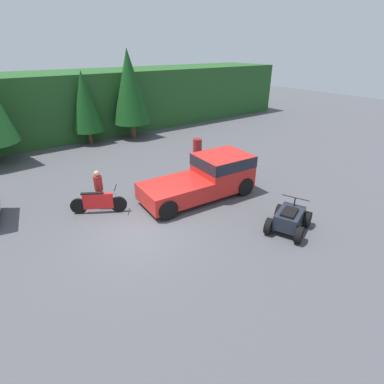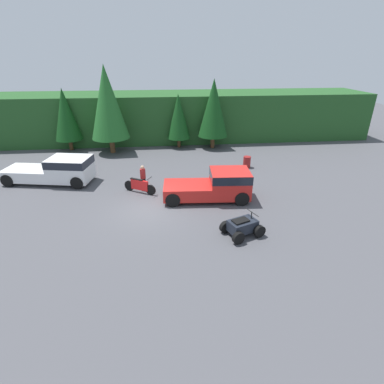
{
  "view_description": "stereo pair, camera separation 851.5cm",
  "coord_description": "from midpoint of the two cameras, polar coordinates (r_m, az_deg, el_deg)",
  "views": [
    {
      "loc": [
        -4.07,
        -8.73,
        6.34
      ],
      "look_at": [
        2.42,
        0.14,
        0.95
      ],
      "focal_mm": 28.0,
      "sensor_mm": 36.0,
      "label": 1
    },
    {
      "loc": [
        0.8,
        -15.45,
        8.25
      ],
      "look_at": [
        2.42,
        0.14,
        0.95
      ],
      "focal_mm": 28.0,
      "sensor_mm": 36.0,
      "label": 2
    }
  ],
  "objects": [
    {
      "name": "dirt_bike",
      "position": [
        16.06,
        -2.13,
        -0.15
      ],
      "size": [
        2.05,
        1.28,
        1.14
      ],
      "rotation": [
        0.0,
        0.0,
        -0.53
      ],
      "color": "black",
      "rests_on": "ground_plane"
    },
    {
      "name": "tree_mid_right",
      "position": [
        25.36,
        3.56,
        14.96
      ],
      "size": [
        2.17,
        2.17,
        4.93
      ],
      "color": "brown",
      "rests_on": "ground_plane"
    },
    {
      "name": "rider_person",
      "position": [
        16.24,
        -1.47,
        1.91
      ],
      "size": [
        0.5,
        0.5,
        1.71
      ],
      "rotation": [
        0.0,
        0.0,
        -0.71
      ],
      "color": "black",
      "rests_on": "ground_plane"
    },
    {
      "name": "pickup_truck_second",
      "position": [
        18.59,
        -20.53,
        3.45
      ],
      "size": [
        6.27,
        3.17,
        1.83
      ],
      "rotation": [
        0.0,
        0.0,
        -0.19
      ],
      "color": "white",
      "rests_on": "ground_plane"
    },
    {
      "name": "tree_left",
      "position": [
        25.81,
        -19.94,
        14.56
      ],
      "size": [
        2.44,
        2.44,
        5.54
      ],
      "color": "brown",
      "rests_on": "ground_plane"
    },
    {
      "name": "tree_mid_left",
      "position": [
        23.82,
        -11.29,
        17.55
      ],
      "size": [
        3.29,
        3.29,
        7.47
      ],
      "color": "brown",
      "rests_on": "ground_plane"
    },
    {
      "name": "hillside_backdrop",
      "position": [
        28.58,
        -2.66,
        14.89
      ],
      "size": [
        44.0,
        6.0,
        4.59
      ],
      "color": "#235123",
      "rests_on": "ground_plane"
    },
    {
      "name": "steel_barrel",
      "position": [
        21.66,
        19.22,
        5.12
      ],
      "size": [
        0.58,
        0.58,
        0.88
      ],
      "color": "maroon",
      "rests_on": "ground_plane"
    },
    {
      "name": "tree_right",
      "position": [
        25.49,
        11.15,
        16.38
      ],
      "size": [
        2.75,
        2.75,
        6.25
      ],
      "color": "brown",
      "rests_on": "ground_plane"
    },
    {
      "name": "ground_plane",
      "position": [
        14.21,
        1.52,
        -5.9
      ],
      "size": [
        80.0,
        80.0,
        0.0
      ],
      "primitive_type": "plane",
      "color": "#4C4C51"
    },
    {
      "name": "pickup_truck_red",
      "position": [
        15.63,
        15.76,
        0.09
      ],
      "size": [
        5.33,
        2.47,
        1.83
      ],
      "rotation": [
        0.0,
        0.0,
        -0.06
      ],
      "color": "red",
      "rests_on": "ground_plane"
    },
    {
      "name": "quad_atv",
      "position": [
        12.9,
        24.45,
        -9.59
      ],
      "size": [
        2.23,
        1.92,
        1.16
      ],
      "rotation": [
        0.0,
        0.0,
        0.38
      ],
      "color": "black",
      "rests_on": "ground_plane"
    }
  ]
}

